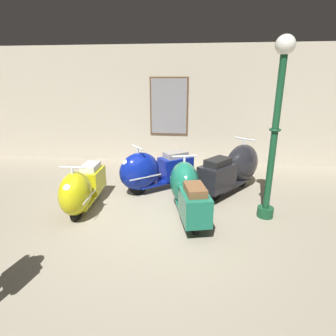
% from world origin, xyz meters
% --- Properties ---
extents(ground_plane, '(60.00, 60.00, 0.00)m').
position_xyz_m(ground_plane, '(0.00, 0.00, 0.00)').
color(ground_plane, gray).
extents(showroom_back_wall, '(18.00, 0.24, 3.23)m').
position_xyz_m(showroom_back_wall, '(-0.00, 3.97, 1.61)').
color(showroom_back_wall, '#BCB29E').
rests_on(showroom_back_wall, ground).
extents(scooter_0, '(0.55, 1.61, 0.97)m').
position_xyz_m(scooter_0, '(-1.37, 0.47, 0.44)').
color(scooter_0, black).
rests_on(scooter_0, ground).
extents(scooter_1, '(1.63, 1.46, 1.04)m').
position_xyz_m(scooter_1, '(-0.27, 1.59, 0.48)').
color(scooter_1, black).
rests_on(scooter_1, ground).
extents(scooter_2, '(0.87, 1.73, 1.02)m').
position_xyz_m(scooter_2, '(0.55, 0.64, 0.46)').
color(scooter_2, black).
rests_on(scooter_2, ground).
extents(scooter_3, '(1.52, 1.77, 1.12)m').
position_xyz_m(scooter_3, '(1.52, 1.88, 0.51)').
color(scooter_3, black).
rests_on(scooter_3, ground).
extents(lamppost, '(0.30, 0.30, 2.98)m').
position_xyz_m(lamppost, '(1.95, 0.67, 1.69)').
color(lamppost, '#144728').
rests_on(lamppost, ground).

